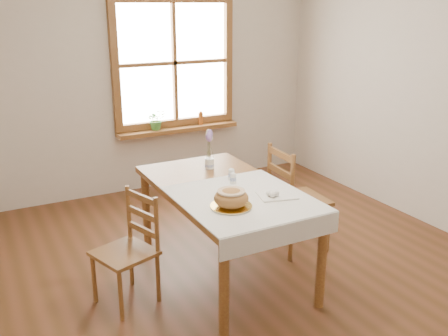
{
  "coord_description": "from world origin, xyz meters",
  "views": [
    {
      "loc": [
        -1.68,
        -2.89,
        2.09
      ],
      "look_at": [
        0.0,
        0.3,
        0.9
      ],
      "focal_mm": 40.0,
      "sensor_mm": 36.0,
      "label": 1
    }
  ],
  "objects_px": {
    "chair_left": "(124,251)",
    "flower_vase": "(209,164)",
    "chair_right": "(299,198)",
    "bread_plate": "(231,207)",
    "dining_table": "(224,197)"
  },
  "relations": [
    {
      "from": "chair_left",
      "to": "flower_vase",
      "type": "bearing_deg",
      "value": 98.53
    },
    {
      "from": "flower_vase",
      "to": "chair_right",
      "type": "bearing_deg",
      "value": -25.75
    },
    {
      "from": "chair_left",
      "to": "flower_vase",
      "type": "distance_m",
      "value": 1.1
    },
    {
      "from": "chair_right",
      "to": "bread_plate",
      "type": "height_order",
      "value": "chair_right"
    },
    {
      "from": "dining_table",
      "to": "flower_vase",
      "type": "xyz_separation_m",
      "value": [
        0.09,
        0.43,
        0.13
      ]
    },
    {
      "from": "dining_table",
      "to": "chair_left",
      "type": "relative_size",
      "value": 1.95
    },
    {
      "from": "dining_table",
      "to": "chair_left",
      "type": "bearing_deg",
      "value": -177.46
    },
    {
      "from": "chair_left",
      "to": "dining_table",
      "type": "bearing_deg",
      "value": 73.87
    },
    {
      "from": "chair_right",
      "to": "bread_plate",
      "type": "xyz_separation_m",
      "value": [
        -0.96,
        -0.51,
        0.29
      ]
    },
    {
      "from": "chair_left",
      "to": "bread_plate",
      "type": "xyz_separation_m",
      "value": [
        0.66,
        -0.38,
        0.36
      ]
    },
    {
      "from": "chair_left",
      "to": "chair_right",
      "type": "xyz_separation_m",
      "value": [
        1.62,
        0.13,
        0.06
      ]
    },
    {
      "from": "chair_left",
      "to": "flower_vase",
      "type": "relative_size",
      "value": 9.41
    },
    {
      "from": "dining_table",
      "to": "chair_left",
      "type": "height_order",
      "value": "chair_left"
    },
    {
      "from": "flower_vase",
      "to": "bread_plate",
      "type": "bearing_deg",
      "value": -106.49
    },
    {
      "from": "bread_plate",
      "to": "flower_vase",
      "type": "relative_size",
      "value": 3.21
    }
  ]
}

